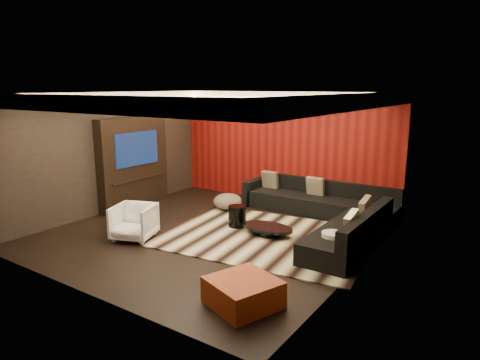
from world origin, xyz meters
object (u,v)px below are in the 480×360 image
Objects in this scene: coffee_table at (267,230)px; drum_stool at (237,216)px; orange_ottoman at (243,292)px; white_side_table at (332,246)px; sectional_sofa at (329,213)px; armchair at (134,222)px.

drum_stool is (-0.80, 0.11, 0.13)m from coffee_table.
drum_stool reaches higher than orange_ottoman.
white_side_table is 0.56× the size of orange_ottoman.
drum_stool reaches higher than coffee_table.
white_side_table is at bearing -13.91° from coffee_table.
orange_ottoman is (1.94, -2.68, -0.06)m from drum_stool.
drum_stool is 3.31m from orange_ottoman.
white_side_table reaches higher than drum_stool.
sectional_sofa is at bearing 37.60° from drum_stool.
coffee_table is 1.41× the size of armchair.
orange_ottoman is (1.13, -2.57, 0.08)m from coffee_table.
armchair is 0.21× the size of sectional_sofa.
armchair reaches higher than orange_ottoman.
armchair is (-2.06, -1.61, 0.24)m from coffee_table.
white_side_table is at bearing -65.48° from sectional_sofa.
drum_stool is 2.37m from white_side_table.
drum_stool is at bearing 33.04° from armchair.
white_side_table is 3.78m from armchair.
sectional_sofa reaches higher than armchair.
white_side_table is at bearing 80.13° from orange_ottoman.
white_side_table is at bearing -1.77° from armchair.
coffee_table is 0.82m from drum_stool.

